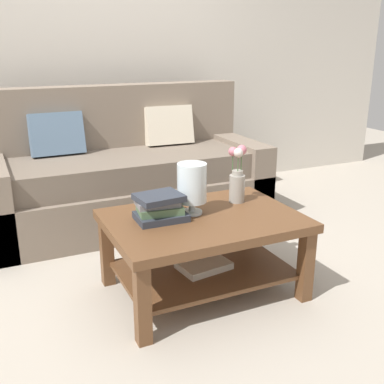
# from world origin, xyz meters

# --- Properties ---
(ground_plane) EXTENTS (10.00, 10.00, 0.00)m
(ground_plane) POSITION_xyz_m (0.00, 0.00, 0.00)
(ground_plane) COLOR #ADA393
(back_wall) EXTENTS (6.40, 0.12, 2.70)m
(back_wall) POSITION_xyz_m (0.00, 1.65, 1.35)
(back_wall) COLOR beige
(back_wall) RESTS_ON ground
(couch) EXTENTS (2.17, 0.90, 1.06)m
(couch) POSITION_xyz_m (-0.03, 0.91, 0.36)
(couch) COLOR #7A6B5B
(couch) RESTS_ON ground
(coffee_table) EXTENTS (1.06, 0.75, 0.46)m
(coffee_table) POSITION_xyz_m (0.02, -0.41, 0.33)
(coffee_table) COLOR brown
(coffee_table) RESTS_ON ground
(book_stack_main) EXTENTS (0.28, 0.23, 0.15)m
(book_stack_main) POSITION_xyz_m (-0.22, -0.35, 0.53)
(book_stack_main) COLOR #2D333D
(book_stack_main) RESTS_ON coffee_table
(glass_hurricane_vase) EXTENTS (0.17, 0.17, 0.29)m
(glass_hurricane_vase) POSITION_xyz_m (-0.02, -0.33, 0.64)
(glass_hurricane_vase) COLOR silver
(glass_hurricane_vase) RESTS_ON coffee_table
(flower_pitcher) EXTENTS (0.10, 0.10, 0.35)m
(flower_pitcher) POSITION_xyz_m (0.32, -0.26, 0.61)
(flower_pitcher) COLOR #9E998E
(flower_pitcher) RESTS_ON coffee_table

